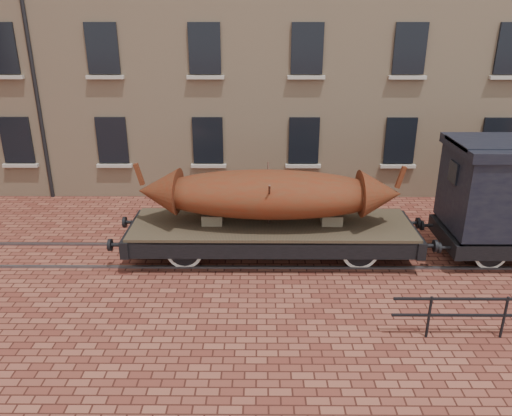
{
  "coord_description": "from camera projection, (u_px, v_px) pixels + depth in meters",
  "views": [
    {
      "loc": [
        -0.63,
        -12.85,
        6.55
      ],
      "look_at": [
        -0.72,
        0.5,
        1.3
      ],
      "focal_mm": 35.0,
      "sensor_mm": 36.0,
      "label": 1
    }
  ],
  "objects": [
    {
      "name": "ground",
      "position": [
        281.0,
        256.0,
        14.35
      ],
      "size": [
        90.0,
        90.0,
        0.0
      ],
      "primitive_type": "plane",
      "color": "#5E281F"
    },
    {
      "name": "iron_boat",
      "position": [
        269.0,
        194.0,
        13.66
      ],
      "size": [
        7.33,
        2.18,
        1.72
      ],
      "color": "#5D1D0D",
      "rests_on": "flatcar_wagon"
    },
    {
      "name": "warehouse_cream",
      "position": [
        345.0,
        1.0,
        21.07
      ],
      "size": [
        40.0,
        10.19,
        14.0
      ],
      "color": "#D4AF86",
      "rests_on": "ground"
    },
    {
      "name": "flatcar_wagon",
      "position": [
        272.0,
        230.0,
        14.05
      ],
      "size": [
        8.81,
        2.39,
        1.33
      ],
      "color": "#443524",
      "rests_on": "ground"
    },
    {
      "name": "rail_track",
      "position": [
        281.0,
        255.0,
        14.34
      ],
      "size": [
        30.0,
        1.52,
        0.06
      ],
      "color": "#59595E",
      "rests_on": "ground"
    }
  ]
}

